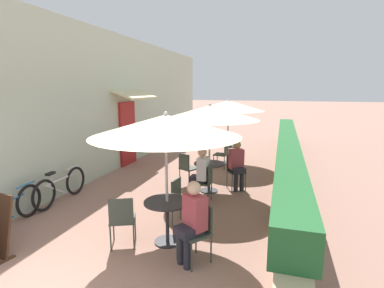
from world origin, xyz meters
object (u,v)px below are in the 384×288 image
(patio_umbrella_mid, at_px, (210,113))
(cafe_chair_far_left, at_px, (223,153))
(cafe_chair_near_right, at_px, (122,217))
(cafe_chair_near_back, at_px, (198,228))
(bicycle_second, at_px, (61,187))
(patio_umbrella_near, at_px, (166,126))
(cafe_chair_mid_right, at_px, (235,169))
(patio_table_near, at_px, (167,213))
(coffee_cup_far, at_px, (229,141))
(cafe_chair_near_left, at_px, (181,198))
(cafe_chair_mid_left, at_px, (205,180))
(patio_table_far, at_px, (228,148))
(cafe_chair_far_right, at_px, (231,145))
(seated_patron_mid_left, at_px, (201,172))
(coffee_cup_mid, at_px, (206,162))
(cafe_chair_mid_back, at_px, (187,166))
(patio_table_mid, at_px, (209,171))
(patio_umbrella_far, at_px, (228,106))
(seated_patron_near_back, at_px, (192,219))
(bicycle_leaning, at_px, (7,210))
(seated_patron_mid_right, at_px, (237,163))

(patio_umbrella_mid, distance_m, cafe_chair_far_left, 2.67)
(cafe_chair_near_right, relative_size, patio_umbrella_mid, 0.37)
(cafe_chair_near_back, height_order, bicycle_second, cafe_chair_near_back)
(patio_umbrella_near, bearing_deg, cafe_chair_mid_right, 78.08)
(bicycle_second, bearing_deg, patio_table_near, -20.25)
(coffee_cup_far, bearing_deg, cafe_chair_near_left, -90.28)
(cafe_chair_near_left, distance_m, patio_umbrella_mid, 2.42)
(cafe_chair_mid_left, relative_size, patio_table_far, 1.14)
(patio_table_near, relative_size, cafe_chair_far_left, 0.88)
(cafe_chair_far_right, bearing_deg, cafe_chair_near_left, 7.01)
(seated_patron_mid_left, relative_size, coffee_cup_far, 13.89)
(cafe_chair_mid_right, xyz_separation_m, cafe_chair_far_right, (-0.63, 3.26, 0.00))
(cafe_chair_near_right, bearing_deg, patio_table_far, 60.05)
(cafe_chair_mid_right, distance_m, coffee_cup_mid, 0.89)
(patio_table_near, relative_size, coffee_cup_mid, 8.50)
(cafe_chair_near_left, xyz_separation_m, cafe_chair_mid_back, (-0.60, 2.22, 0.00))
(cafe_chair_near_left, height_order, cafe_chair_near_right, same)
(patio_table_near, distance_m, cafe_chair_far_right, 6.35)
(patio_umbrella_near, xyz_separation_m, cafe_chair_far_left, (-0.01, 4.90, -1.45))
(coffee_cup_far, bearing_deg, cafe_chair_near_right, -96.16)
(cafe_chair_far_right, bearing_deg, patio_table_mid, 8.02)
(patio_umbrella_far, bearing_deg, cafe_chair_near_back, -84.05)
(seated_patron_near_back, bearing_deg, patio_table_far, -48.66)
(seated_patron_near_back, distance_m, patio_umbrella_mid, 3.41)
(patio_table_near, relative_size, patio_table_far, 1.00)
(patio_umbrella_near, xyz_separation_m, cafe_chair_near_back, (0.63, -0.36, -1.45))
(coffee_cup_mid, bearing_deg, cafe_chair_near_right, -102.45)
(patio_umbrella_near, height_order, cafe_chair_near_right, patio_umbrella_near)
(patio_umbrella_mid, relative_size, cafe_chair_far_right, 2.73)
(patio_table_mid, height_order, seated_patron_mid_left, seated_patron_mid_left)
(cafe_chair_near_right, distance_m, coffee_cup_mid, 2.98)
(patio_table_far, relative_size, coffee_cup_far, 8.50)
(cafe_chair_near_left, xyz_separation_m, cafe_chair_near_right, (-0.63, -1.09, 0.00))
(cafe_chair_mid_left, height_order, patio_umbrella_far, patio_umbrella_far)
(patio_umbrella_near, xyz_separation_m, cafe_chair_mid_back, (-0.60, 2.95, -1.45))
(cafe_chair_mid_back, bearing_deg, seated_patron_near_back, -41.97)
(patio_table_near, distance_m, bicycle_second, 3.14)
(bicycle_leaning, height_order, bicycle_second, bicycle_second)
(cafe_chair_mid_right, height_order, seated_patron_mid_right, seated_patron_mid_right)
(cafe_chair_mid_left, height_order, seated_patron_mid_left, seated_patron_mid_left)
(cafe_chair_near_left, height_order, cafe_chair_mid_right, same)
(cafe_chair_near_right, relative_size, seated_patron_near_back, 0.70)
(cafe_chair_near_right, height_order, coffee_cup_mid, cafe_chair_near_right)
(patio_umbrella_near, relative_size, seated_patron_mid_right, 1.90)
(patio_table_mid, distance_m, cafe_chair_mid_right, 0.73)
(seated_patron_mid_left, bearing_deg, seated_patron_mid_right, -32.80)
(patio_table_near, xyz_separation_m, seated_patron_mid_right, (0.71, 3.00, 0.17))
(seated_patron_mid_right, bearing_deg, cafe_chair_near_left, 41.88)
(patio_umbrella_mid, bearing_deg, patio_umbrella_near, -91.56)
(cafe_chair_mid_back, distance_m, patio_table_far, 2.75)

